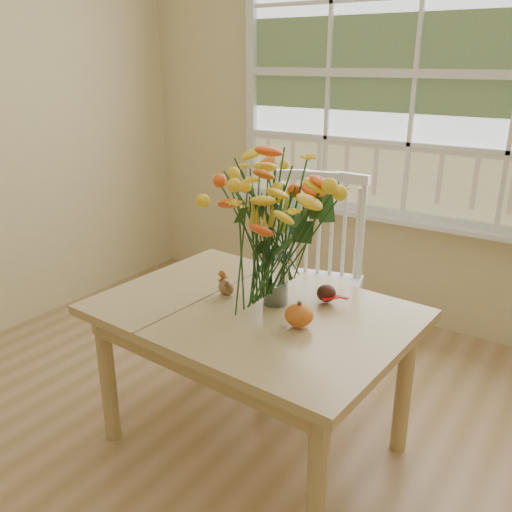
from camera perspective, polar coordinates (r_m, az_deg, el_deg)
The scene contains 8 objects.
wall_back at distance 3.42m, azimuth 16.33°, elevation 14.61°, with size 4.00×0.02×2.70m, color beige.
window at distance 3.38m, azimuth 16.43°, elevation 17.64°, with size 2.42×0.12×1.74m.
dining_table at distance 2.27m, azimuth -0.28°, elevation -7.54°, with size 1.30×0.96×0.67m.
windsor_chair at distance 2.86m, azimuth 6.07°, elevation -1.38°, with size 0.60×0.59×1.06m.
flower_vase at distance 2.15m, azimuth 2.17°, elevation 3.55°, with size 0.49×0.49×0.58m.
pumpkin at distance 2.07m, azimuth 4.55°, elevation -6.35°, with size 0.11×0.11×0.09m, color #D05C18.
turkey_figurine at distance 2.32m, azimuth -3.15°, elevation -3.36°, with size 0.09×0.07×0.10m.
dark_gourd at distance 2.28m, azimuth 7.41°, elevation -3.99°, with size 0.13×0.10×0.07m.
Camera 1 is at (1.06, -0.99, 1.63)m, focal length 38.00 mm.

